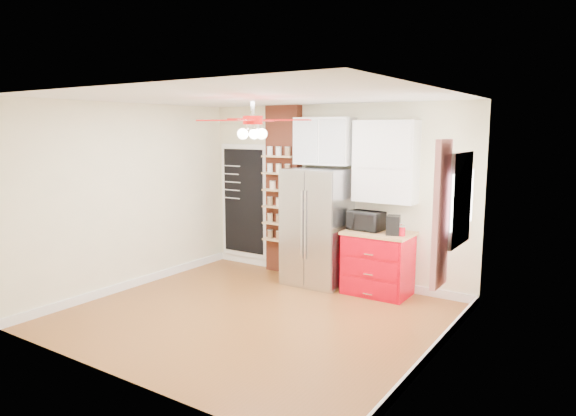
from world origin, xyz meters
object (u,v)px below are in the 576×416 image
Objects in this scene: toaster_oven at (366,221)px; pantry_jar_oats at (273,185)px; red_cabinet at (378,263)px; fridge at (317,227)px; canister_left at (402,231)px; ceiling_fan at (253,121)px; coffee_maker at (393,225)px.

pantry_jar_oats is (-1.69, 0.10, 0.40)m from toaster_oven.
red_cabinet is at bearing -1.60° from toaster_oven.
fridge reaches higher than canister_left.
red_cabinet is (0.97, 0.05, -0.42)m from fridge.
fridge is 1.25× the size of ceiling_fan.
ceiling_fan reaches higher than canister_left.
ceiling_fan is at bearing -110.11° from toaster_oven.
ceiling_fan is 2.89× the size of toaster_oven.
canister_left is at bearing -5.24° from pantry_jar_oats.
red_cabinet is at bearing -3.49° from pantry_jar_oats.
canister_left is (0.37, -0.09, 0.51)m from red_cabinet.
toaster_oven is 3.85× the size of canister_left.
coffee_maker is at bearing 54.17° from ceiling_fan.
canister_left is at bearing -25.88° from coffee_maker.
toaster_oven is at bearing 169.43° from canister_left.
ceiling_fan is 5.30× the size of coffee_maker.
red_cabinet is 2.14m from pantry_jar_oats.
fridge is at bearing 178.19° from canister_left.
ceiling_fan is at bearing -61.43° from pantry_jar_oats.
coffee_maker is 0.15m from canister_left.
canister_left is at bearing -1.81° from fridge.
pantry_jar_oats reaches higher than toaster_oven.
pantry_jar_oats is (-2.14, 0.19, 0.40)m from coffee_maker.
red_cabinet is 2.75m from ceiling_fan.
ceiling_fan is at bearing -88.24° from fridge.
coffee_maker reaches higher than canister_left.
canister_left is at bearing 50.91° from ceiling_fan.
pantry_jar_oats is (-2.27, 0.21, 0.47)m from canister_left.
fridge is 14.43× the size of pantry_jar_oats.
toaster_oven is (-0.21, 0.02, 0.58)m from red_cabinet.
coffee_maker is (0.24, -0.07, 0.58)m from red_cabinet.
ceiling_fan is at bearing -118.71° from red_cabinet.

